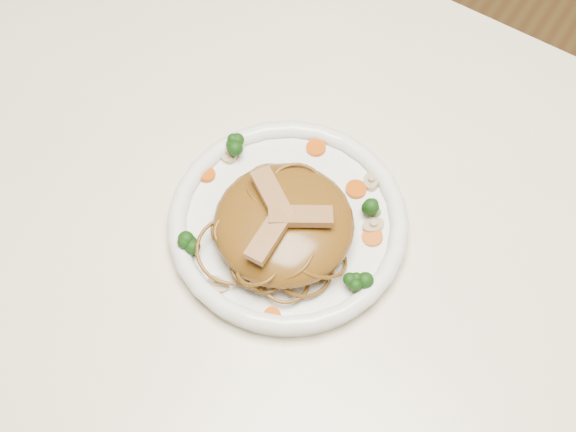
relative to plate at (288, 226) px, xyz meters
The scene contains 19 objects.
table 0.13m from the plate, ahead, with size 1.20×0.80×0.75m.
plate is the anchor object (origin of this frame).
noodle_mound 0.04m from the plate, 72.54° to the right, with size 0.15×0.15×0.05m, color brown.
chicken_a 0.07m from the plate, 30.79° to the right, with size 0.06×0.02×0.01m, color #AB7550.
chicken_b 0.07m from the plate, 141.49° to the right, with size 0.07×0.02×0.01m, color #AB7550.
chicken_c 0.08m from the plate, 78.80° to the right, with size 0.07×0.02×0.01m, color #AB7550.
broccoli_0 0.10m from the plate, 40.52° to the left, with size 0.03×0.03×0.03m, color #15420D, non-canonical shape.
broccoli_1 0.11m from the plate, 156.17° to the left, with size 0.03×0.03×0.03m, color #15420D, non-canonical shape.
broccoli_2 0.11m from the plate, 128.66° to the right, with size 0.02×0.02×0.03m, color #15420D, non-canonical shape.
broccoli_3 0.10m from the plate, 14.63° to the right, with size 0.02×0.02×0.03m, color #15420D, non-canonical shape.
carrot_0 0.08m from the plate, 60.99° to the left, with size 0.02×0.02×0.01m, color #CB5107.
carrot_1 0.11m from the plate, behind, with size 0.02×0.02×0.01m, color #CB5107.
carrot_2 0.09m from the plate, 20.90° to the left, with size 0.02×0.02×0.01m, color #CB5107.
carrot_3 0.10m from the plate, 104.29° to the left, with size 0.02×0.02×0.01m, color #CB5107.
carrot_4 0.11m from the plate, 65.68° to the right, with size 0.02×0.02×0.01m, color #CB5107.
mushroom_0 0.10m from the plate, 101.35° to the right, with size 0.02×0.02×0.01m, color beige.
mushroom_1 0.09m from the plate, 29.05° to the left, with size 0.02×0.02×0.01m, color beige.
mushroom_2 0.11m from the plate, 160.17° to the left, with size 0.03×0.03×0.01m, color beige.
mushroom_3 0.10m from the plate, 61.18° to the left, with size 0.02×0.02×0.01m, color beige.
Camera 1 is at (0.16, -0.35, 1.54)m, focal length 51.52 mm.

